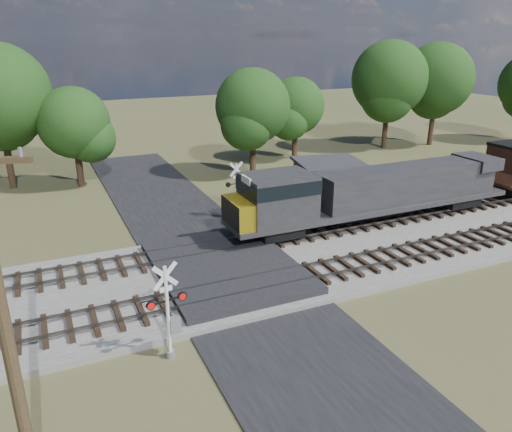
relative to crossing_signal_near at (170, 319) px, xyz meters
name	(u,v)px	position (x,y,z in m)	size (l,w,h in m)	color
ground	(230,278)	(4.50, 5.35, -1.69)	(160.00, 160.00, 0.00)	#464D29
ballast_bed	(380,241)	(14.50, 5.85, -1.54)	(140.00, 10.00, 0.30)	gray
road	(230,277)	(4.50, 5.35, -1.65)	(7.00, 60.00, 0.08)	black
crossing_panel	(226,269)	(4.50, 5.85, -1.38)	(7.00, 9.00, 0.62)	#262628
track_near	(301,276)	(7.62, 3.35, -1.28)	(140.00, 2.60, 0.33)	black
track_far	(260,241)	(7.62, 8.35, -1.28)	(140.00, 2.60, 0.33)	black
crossing_signal_near	(170,319)	(0.00, 0.00, 0.00)	(1.63, 0.41, 4.07)	silver
crossing_signal_far	(236,195)	(8.24, 13.69, -0.05)	(1.59, 0.34, 3.95)	silver
utility_pole	(5,327)	(-5.07, -4.61, 3.65)	(2.40, 0.82, 10.08)	#372A19
equipment_shed	(329,183)	(15.71, 13.71, -0.06)	(5.62, 5.62, 3.23)	#45321D
treeline	(222,94)	(12.30, 26.68, 5.23)	(82.39, 11.45, 11.87)	black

